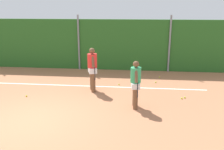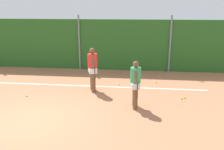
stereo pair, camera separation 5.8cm
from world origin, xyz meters
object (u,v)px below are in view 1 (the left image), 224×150
object	(u,v)px
tennis_ball_0	(185,97)
tennis_ball_6	(119,84)
tennis_ball_5	(26,96)
tennis_ball_2	(159,77)
player_midcourt	(92,67)
tennis_ball_3	(156,82)
tennis_ball_1	(134,72)
player_foreground_near	(136,82)
tennis_ball_7	(182,98)

from	to	relation	value
tennis_ball_0	tennis_ball_6	world-z (taller)	same
tennis_ball_0	tennis_ball_5	size ratio (longest dim) A/B	1.00
tennis_ball_2	tennis_ball_6	size ratio (longest dim) A/B	1.00
player_midcourt	tennis_ball_3	distance (m)	3.29
player_midcourt	tennis_ball_2	distance (m)	3.92
player_midcourt	tennis_ball_2	bearing A→B (deg)	108.55
tennis_ball_1	tennis_ball_0	bearing A→B (deg)	-61.16
player_midcourt	tennis_ball_6	world-z (taller)	player_midcourt
tennis_ball_2	tennis_ball_3	bearing A→B (deg)	-105.66
tennis_ball_0	tennis_ball_5	world-z (taller)	same
player_foreground_near	tennis_ball_6	world-z (taller)	player_foreground_near
tennis_ball_1	player_midcourt	bearing A→B (deg)	-117.53
player_midcourt	tennis_ball_2	xyz separation A→B (m)	(3.03, 2.28, -1.01)
tennis_ball_2	tennis_ball_6	world-z (taller)	same
tennis_ball_0	tennis_ball_5	distance (m)	6.36
tennis_ball_0	tennis_ball_7	size ratio (longest dim) A/B	1.00
tennis_ball_2	tennis_ball_6	xyz separation A→B (m)	(-1.97, -1.38, 0.00)
player_foreground_near	tennis_ball_0	bearing A→B (deg)	114.54
tennis_ball_5	tennis_ball_6	world-z (taller)	same
tennis_ball_1	tennis_ball_7	size ratio (longest dim) A/B	1.00
tennis_ball_0	tennis_ball_2	size ratio (longest dim) A/B	1.00
tennis_ball_0	tennis_ball_3	bearing A→B (deg)	117.65
tennis_ball_2	tennis_ball_0	bearing A→B (deg)	-74.49
tennis_ball_0	tennis_ball_2	distance (m)	2.90
player_midcourt	tennis_ball_0	size ratio (longest dim) A/B	28.26
player_foreground_near	tennis_ball_6	distance (m)	2.80
player_foreground_near	tennis_ball_1	xyz separation A→B (m)	(-0.13, 4.91, -0.92)
tennis_ball_1	tennis_ball_3	distance (m)	2.15
player_foreground_near	tennis_ball_2	distance (m)	4.19
player_foreground_near	tennis_ball_7	bearing A→B (deg)	114.04
tennis_ball_1	tennis_ball_2	bearing A→B (deg)	-37.29
player_foreground_near	tennis_ball_3	xyz separation A→B (m)	(0.94, 3.05, -0.92)
tennis_ball_7	tennis_ball_1	bearing A→B (deg)	116.70
tennis_ball_7	tennis_ball_5	bearing A→B (deg)	-176.21
tennis_ball_1	tennis_ball_2	distance (m)	1.65
player_midcourt	tennis_ball_3	size ratio (longest dim) A/B	28.26
player_midcourt	tennis_ball_6	bearing A→B (deg)	111.79
tennis_ball_1	tennis_ball_6	distance (m)	2.47
player_foreground_near	tennis_ball_7	distance (m)	2.28
player_midcourt	tennis_ball_0	world-z (taller)	player_midcourt
tennis_ball_5	tennis_ball_7	bearing A→B (deg)	3.79
player_foreground_near	tennis_ball_2	xyz separation A→B (m)	(1.18, 3.91, -0.92)
player_midcourt	tennis_ball_2	world-z (taller)	player_midcourt
tennis_ball_3	tennis_ball_7	bearing A→B (deg)	-66.54
tennis_ball_5	tennis_ball_6	bearing A→B (deg)	28.03
tennis_ball_2	tennis_ball_7	bearing A→B (deg)	-77.47
player_midcourt	tennis_ball_1	xyz separation A→B (m)	(1.71, 3.28, -1.01)
tennis_ball_1	tennis_ball_3	size ratio (longest dim) A/B	1.00
tennis_ball_0	tennis_ball_2	xyz separation A→B (m)	(-0.78, 2.79, 0.00)
tennis_ball_3	tennis_ball_5	bearing A→B (deg)	-155.34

